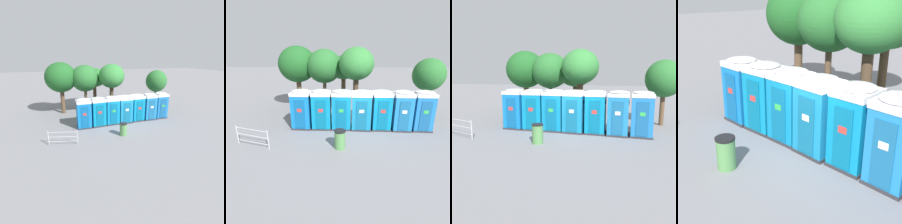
{
  "view_description": "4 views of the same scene",
  "coord_description": "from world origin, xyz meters",
  "views": [
    {
      "loc": [
        -6.36,
        -14.12,
        5.99
      ],
      "look_at": [
        -1.25,
        0.07,
        1.08
      ],
      "focal_mm": 28.0,
      "sensor_mm": 36.0,
      "label": 1
    },
    {
      "loc": [
        -1.03,
        -10.65,
        4.6
      ],
      "look_at": [
        -1.49,
        0.07,
        1.08
      ],
      "focal_mm": 28.0,
      "sensor_mm": 36.0,
      "label": 2
    },
    {
      "loc": [
        2.69,
        -12.48,
        3.38
      ],
      "look_at": [
        -0.63,
        0.06,
        1.18
      ],
      "focal_mm": 35.0,
      "sensor_mm": 36.0,
      "label": 3
    },
    {
      "loc": [
        5.62,
        -7.07,
        4.92
      ],
      "look_at": [
        -1.29,
        0.07,
        1.01
      ],
      "focal_mm": 50.0,
      "sensor_mm": 36.0,
      "label": 4
    }
  ],
  "objects": [
    {
      "name": "ground_plane",
      "position": [
        0.0,
        0.0,
        0.0
      ],
      "size": [
        120.0,
        120.0,
        0.0
      ],
      "primitive_type": "plane",
      "color": "slate"
    },
    {
      "name": "portapotty_0",
      "position": [
        -3.83,
        0.05,
        1.28
      ],
      "size": [
        1.28,
        1.25,
        2.54
      ],
      "color": "#2D2D33",
      "rests_on": "ground"
    },
    {
      "name": "portapotty_1",
      "position": [
        -2.55,
        0.06,
        1.28
      ],
      "size": [
        1.26,
        1.23,
        2.54
      ],
      "color": "#2D2D33",
      "rests_on": "ground"
    },
    {
      "name": "portapotty_2",
      "position": [
        -1.28,
        0.08,
        1.28
      ],
      "size": [
        1.23,
        1.21,
        2.54
      ],
      "color": "#2D2D33",
      "rests_on": "ground"
    },
    {
      "name": "portapotty_3",
      "position": [
        0.0,
        0.02,
        1.28
      ],
      "size": [
        1.28,
        1.25,
        2.54
      ],
      "color": "#2D2D33",
      "rests_on": "ground"
    },
    {
      "name": "portapotty_4",
      "position": [
        1.28,
        0.07,
        1.28
      ],
      "size": [
        1.18,
        1.21,
        2.54
      ],
      "color": "#2D2D33",
      "rests_on": "ground"
    },
    {
      "name": "portapotty_5",
      "position": [
        2.56,
        0.01,
        1.28
      ],
      "size": [
        1.21,
        1.23,
        2.54
      ],
      "color": "#2D2D33",
      "rests_on": "ground"
    },
    {
      "name": "portapotty_6",
      "position": [
        3.83,
        0.03,
        1.28
      ],
      "size": [
        1.23,
        1.24,
        2.54
      ],
      "color": "#2D2D33",
      "rests_on": "ground"
    },
    {
      "name": "street_tree_0",
      "position": [
        -5.18,
        4.7,
        3.79
      ],
      "size": [
        3.21,
        3.21,
        5.36
      ],
      "color": "brown",
      "rests_on": "ground"
    },
    {
      "name": "street_tree_1",
      "position": [
        5.37,
        3.29,
        3.12
      ],
      "size": [
        2.42,
        2.42,
        4.39
      ],
      "color": "brown",
      "rests_on": "ground"
    },
    {
      "name": "street_tree_2",
      "position": [
        -2.8,
        4.11,
        3.68
      ],
      "size": [
        2.86,
        2.86,
        5.08
      ],
      "color": "brown",
      "rests_on": "ground"
    },
    {
      "name": "street_tree_3",
      "position": [
        -1.24,
        6.29,
        3.43
      ],
      "size": [
        2.87,
        2.87,
        4.57
      ],
      "color": "#4C3826",
      "rests_on": "ground"
    },
    {
      "name": "street_tree_4",
      "position": [
        -0.22,
        3.07,
        3.89
      ],
      "size": [
        2.66,
        2.66,
        5.19
      ],
      "color": "#4C3826",
      "rests_on": "ground"
    },
    {
      "name": "trash_can",
      "position": [
        -1.28,
        -2.61,
        0.5
      ],
      "size": [
        0.59,
        0.59,
        0.99
      ],
      "color": "#518C4C",
      "rests_on": "ground"
    },
    {
      "name": "event_barrier",
      "position": [
        -5.85,
        -2.63,
        0.57
      ],
      "size": [
        1.98,
        0.62,
        1.05
      ],
      "color": "#B7B7BC",
      "rests_on": "ground"
    }
  ]
}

